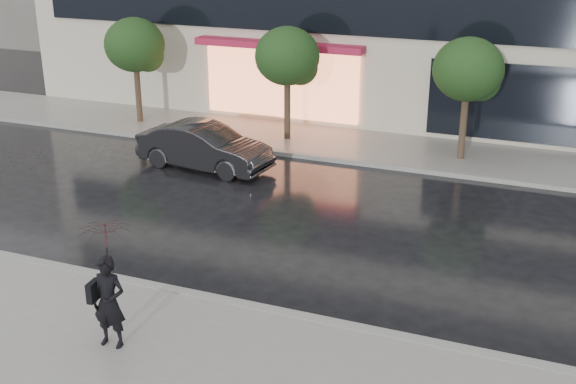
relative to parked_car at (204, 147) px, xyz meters
The scene contains 10 objects.
ground 7.76m from the parked_car, 55.82° to the right, with size 120.00×120.00×0.00m, color black.
sidewalk_near 10.60m from the parked_car, 65.76° to the right, with size 60.00×4.50×0.12m, color slate.
sidewalk_far 5.84m from the parked_car, 41.59° to the left, with size 60.00×3.50×0.12m, color slate.
curb_near 8.60m from the parked_car, 59.58° to the right, with size 60.00×0.25×0.14m, color gray.
curb_far 4.87m from the parked_car, 25.85° to the left, with size 60.00×0.25×0.14m, color gray.
tree_far_west 6.26m from the parked_car, 141.66° to the left, with size 2.20×2.20×3.99m.
tree_mid_west 4.48m from the parked_car, 68.89° to the left, with size 2.20×2.20×3.99m.
tree_mid_east 8.54m from the parked_car, 26.15° to the left, with size 2.20×2.20×3.99m.
parked_car is the anchor object (origin of this frame).
pedestrian_with_umbrella 10.16m from the parked_car, 71.70° to the right, with size 1.01×1.02×2.45m.
Camera 1 is at (5.93, -12.55, 7.51)m, focal length 45.00 mm.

